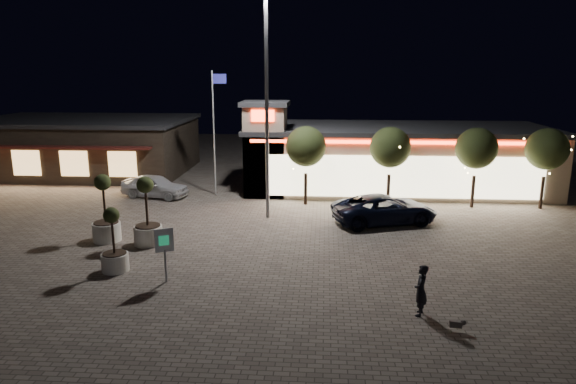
# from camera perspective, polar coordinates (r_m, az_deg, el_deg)

# --- Properties ---
(ground) EXTENTS (90.00, 90.00, 0.00)m
(ground) POSITION_cam_1_polar(r_m,az_deg,el_deg) (21.72, -9.93, -8.60)
(ground) COLOR #71665B
(ground) RESTS_ON ground
(retail_building) EXTENTS (20.40, 8.40, 6.10)m
(retail_building) POSITION_cam_1_polar(r_m,az_deg,el_deg) (36.06, 11.08, 3.87)
(retail_building) COLOR tan
(retail_building) RESTS_ON ground
(restaurant_building) EXTENTS (16.40, 11.00, 4.30)m
(restaurant_building) POSITION_cam_1_polar(r_m,az_deg,el_deg) (44.25, -21.61, 4.86)
(restaurant_building) COLOR #382D23
(restaurant_building) RESTS_ON ground
(floodlight_pole) EXTENTS (0.60, 0.40, 12.38)m
(floodlight_pole) POSITION_cam_1_polar(r_m,az_deg,el_deg) (27.69, -2.39, 11.27)
(floodlight_pole) COLOR gray
(floodlight_pole) RESTS_ON ground
(flagpole) EXTENTS (0.95, 0.10, 8.00)m
(flagpole) POSITION_cam_1_polar(r_m,az_deg,el_deg) (33.41, -8.11, 7.63)
(flagpole) COLOR white
(flagpole) RESTS_ON ground
(string_tree_a) EXTENTS (2.42, 2.42, 4.79)m
(string_tree_a) POSITION_cam_1_polar(r_m,az_deg,el_deg) (30.85, 2.01, 5.05)
(string_tree_a) COLOR #332319
(string_tree_a) RESTS_ON ground
(string_tree_b) EXTENTS (2.42, 2.42, 4.79)m
(string_tree_b) POSITION_cam_1_polar(r_m,az_deg,el_deg) (31.07, 11.29, 4.86)
(string_tree_b) COLOR #332319
(string_tree_b) RESTS_ON ground
(string_tree_c) EXTENTS (2.42, 2.42, 4.79)m
(string_tree_c) POSITION_cam_1_polar(r_m,az_deg,el_deg) (32.08, 20.21, 4.56)
(string_tree_c) COLOR #332319
(string_tree_c) RESTS_ON ground
(string_tree_d) EXTENTS (2.42, 2.42, 4.79)m
(string_tree_d) POSITION_cam_1_polar(r_m,az_deg,el_deg) (33.41, 26.83, 4.26)
(string_tree_d) COLOR #332319
(string_tree_d) RESTS_ON ground
(pickup_truck) EXTENTS (6.12, 4.12, 1.56)m
(pickup_truck) POSITION_cam_1_polar(r_m,az_deg,el_deg) (28.00, 10.70, -1.88)
(pickup_truck) COLOR black
(pickup_truck) RESTS_ON ground
(white_sedan) EXTENTS (4.63, 2.69, 1.48)m
(white_sedan) POSITION_cam_1_polar(r_m,az_deg,el_deg) (34.24, -14.59, 0.67)
(white_sedan) COLOR silver
(white_sedan) RESTS_ON ground
(pedestrian) EXTENTS (0.59, 0.74, 1.78)m
(pedestrian) POSITION_cam_1_polar(r_m,az_deg,el_deg) (18.02, 14.54, -10.53)
(pedestrian) COLOR black
(pedestrian) RESTS_ON ground
(dog) EXTENTS (0.52, 0.22, 0.28)m
(dog) POSITION_cam_1_polar(r_m,az_deg,el_deg) (17.57, 18.41, -13.70)
(dog) COLOR #59514C
(dog) RESTS_ON ground
(planter_left) EXTENTS (1.33, 1.33, 3.28)m
(planter_left) POSITION_cam_1_polar(r_m,az_deg,el_deg) (26.18, -19.59, -2.99)
(planter_left) COLOR silver
(planter_left) RESTS_ON ground
(planter_mid) EXTENTS (1.10, 1.10, 2.70)m
(planter_mid) POSITION_cam_1_polar(r_m,az_deg,el_deg) (22.27, -18.74, -6.27)
(planter_mid) COLOR silver
(planter_mid) RESTS_ON ground
(planter_right) EXTENTS (1.33, 1.33, 3.28)m
(planter_right) POSITION_cam_1_polar(r_m,az_deg,el_deg) (25.05, -15.33, -3.42)
(planter_right) COLOR silver
(planter_right) RESTS_ON ground
(valet_sign) EXTENTS (0.68, 0.36, 2.17)m
(valet_sign) POSITION_cam_1_polar(r_m,az_deg,el_deg) (20.38, -13.58, -5.72)
(valet_sign) COLOR gray
(valet_sign) RESTS_ON ground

